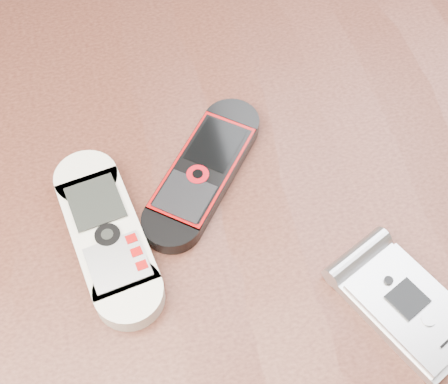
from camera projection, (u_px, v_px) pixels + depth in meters
The scene contains 4 objects.
table at pixel (219, 257), 0.60m from camera, with size 1.20×0.80×0.75m.
nokia_white at pixel (107, 234), 0.48m from camera, with size 0.05×0.16×0.02m, color silver.
nokia_black_red at pixel (203, 171), 0.52m from camera, with size 0.05×0.16×0.02m, color black.
motorola_razr at pixel (408, 306), 0.45m from camera, with size 0.06×0.11×0.02m, color #B4B4B8.
Camera 1 is at (-0.05, -0.26, 1.18)m, focal length 50.00 mm.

